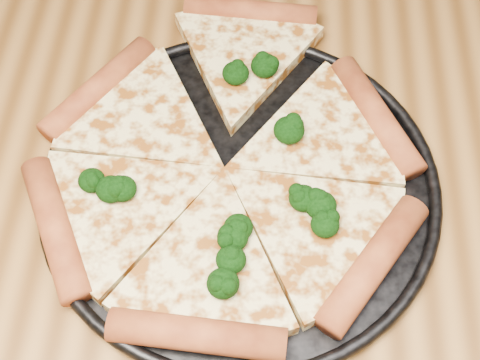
{
  "coord_description": "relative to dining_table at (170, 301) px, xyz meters",
  "views": [
    {
      "loc": [
        0.08,
        -0.25,
        1.28
      ],
      "look_at": [
        0.06,
        0.08,
        0.77
      ],
      "focal_mm": 50.41,
      "sensor_mm": 36.0,
      "label": 1
    }
  ],
  "objects": [
    {
      "name": "pizza_pan",
      "position": [
        0.06,
        0.08,
        0.1
      ],
      "size": [
        0.36,
        0.36,
        0.02
      ],
      "color": "black",
      "rests_on": "dining_table"
    },
    {
      "name": "pizza",
      "position": [
        0.05,
        0.09,
        0.11
      ],
      "size": [
        0.37,
        0.4,
        0.03
      ],
      "rotation": [
        0.0,
        0.0,
        -0.07
      ],
      "color": "beige",
      "rests_on": "pizza_pan"
    },
    {
      "name": "dining_table",
      "position": [
        0.0,
        0.0,
        0.0
      ],
      "size": [
        1.2,
        0.9,
        0.75
      ],
      "color": "olive",
      "rests_on": "ground"
    },
    {
      "name": "broccoli_florets",
      "position": [
        0.06,
        0.07,
        0.12
      ],
      "size": [
        0.23,
        0.26,
        0.02
      ],
      "color": "black",
      "rests_on": "pizza"
    }
  ]
}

